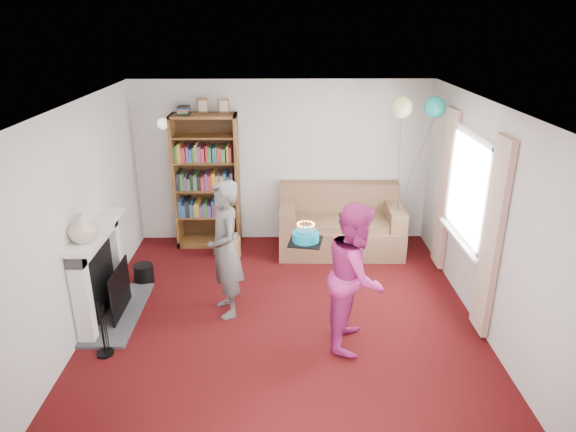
{
  "coord_description": "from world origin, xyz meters",
  "views": [
    {
      "loc": [
        -0.03,
        -5.14,
        3.35
      ],
      "look_at": [
        0.06,
        0.6,
        1.11
      ],
      "focal_mm": 32.0,
      "sensor_mm": 36.0,
      "label": 1
    }
  ],
  "objects_px": {
    "person_striped": "(225,250)",
    "person_magenta": "(356,276)",
    "bookcase": "(207,183)",
    "birthday_cake": "(306,237)",
    "sofa": "(340,226)"
  },
  "relations": [
    {
      "from": "person_striped",
      "to": "person_magenta",
      "type": "height_order",
      "value": "person_striped"
    },
    {
      "from": "person_striped",
      "to": "person_magenta",
      "type": "bearing_deg",
      "value": 47.31
    },
    {
      "from": "sofa",
      "to": "birthday_cake",
      "type": "height_order",
      "value": "birthday_cake"
    },
    {
      "from": "sofa",
      "to": "person_striped",
      "type": "relative_size",
      "value": 1.11
    },
    {
      "from": "birthday_cake",
      "to": "bookcase",
      "type": "bearing_deg",
      "value": 120.06
    },
    {
      "from": "birthday_cake",
      "to": "sofa",
      "type": "bearing_deg",
      "value": 73.64
    },
    {
      "from": "bookcase",
      "to": "person_striped",
      "type": "height_order",
      "value": "bookcase"
    },
    {
      "from": "person_magenta",
      "to": "sofa",
      "type": "bearing_deg",
      "value": 11.03
    },
    {
      "from": "person_striped",
      "to": "birthday_cake",
      "type": "height_order",
      "value": "person_striped"
    },
    {
      "from": "bookcase",
      "to": "person_striped",
      "type": "xyz_separation_m",
      "value": [
        0.47,
        -2.05,
        -0.17
      ]
    },
    {
      "from": "person_striped",
      "to": "person_magenta",
      "type": "relative_size",
      "value": 1.02
    },
    {
      "from": "bookcase",
      "to": "person_magenta",
      "type": "height_order",
      "value": "bookcase"
    },
    {
      "from": "bookcase",
      "to": "person_magenta",
      "type": "xyz_separation_m",
      "value": [
        1.9,
        -2.67,
        -0.19
      ]
    },
    {
      "from": "birthday_cake",
      "to": "person_striped",
      "type": "bearing_deg",
      "value": 159.52
    },
    {
      "from": "sofa",
      "to": "birthday_cake",
      "type": "distance_m",
      "value": 2.38
    }
  ]
}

